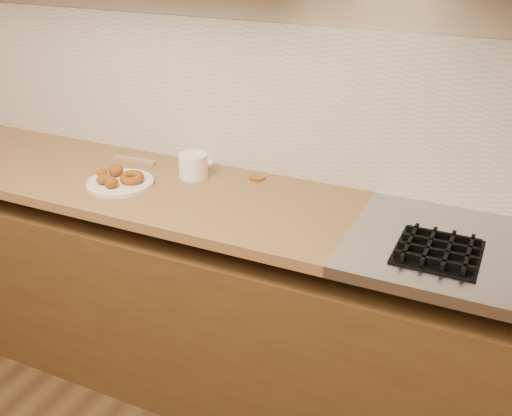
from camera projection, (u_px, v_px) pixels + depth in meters
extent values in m
cube|color=tan|center=(259.00, 61.00, 2.30)|extent=(4.00, 0.02, 2.70)
cube|color=#533716|center=(227.00, 310.00, 2.48)|extent=(3.60, 0.60, 0.77)
cube|color=olive|center=(87.00, 174.00, 2.51)|extent=(2.30, 0.62, 0.04)
cube|color=beige|center=(258.00, 100.00, 2.36)|extent=(3.60, 0.02, 0.60)
cube|color=black|center=(438.00, 252.00, 1.88)|extent=(0.26, 0.26, 0.01)
cube|color=black|center=(410.00, 242.00, 1.91)|extent=(0.01, 0.24, 0.02)
cube|color=black|center=(434.00, 261.00, 1.80)|extent=(0.24, 0.01, 0.02)
cube|color=black|center=(429.00, 246.00, 1.88)|extent=(0.01, 0.24, 0.02)
cube|color=black|center=(437.00, 252.00, 1.85)|extent=(0.24, 0.01, 0.02)
cube|color=black|center=(449.00, 250.00, 1.86)|extent=(0.01, 0.24, 0.02)
cube|color=black|center=(440.00, 244.00, 1.90)|extent=(0.24, 0.01, 0.02)
cube|color=black|center=(469.00, 254.00, 1.84)|extent=(0.01, 0.24, 0.02)
cube|color=black|center=(443.00, 235.00, 1.95)|extent=(0.24, 0.01, 0.02)
cylinder|color=silver|center=(120.00, 183.00, 2.36)|extent=(0.26, 0.26, 0.02)
torus|color=#985711|center=(132.00, 178.00, 2.34)|extent=(0.12, 0.12, 0.04)
ellipsoid|color=#985711|center=(116.00, 170.00, 2.39)|extent=(0.07, 0.08, 0.05)
ellipsoid|color=#985711|center=(102.00, 173.00, 2.37)|extent=(0.07, 0.06, 0.04)
ellipsoid|color=#985711|center=(104.00, 179.00, 2.32)|extent=(0.07, 0.08, 0.04)
ellipsoid|color=#985711|center=(111.00, 182.00, 2.28)|extent=(0.07, 0.07, 0.05)
cylinder|color=white|center=(193.00, 166.00, 2.41)|extent=(0.13, 0.13, 0.10)
cylinder|color=white|center=(199.00, 162.00, 2.57)|extent=(0.16, 0.16, 0.01)
cylinder|color=#AD802D|center=(257.00, 178.00, 2.41)|extent=(0.07, 0.07, 0.01)
cube|color=#AB7A53|center=(135.00, 160.00, 2.57)|extent=(0.20, 0.03, 0.02)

